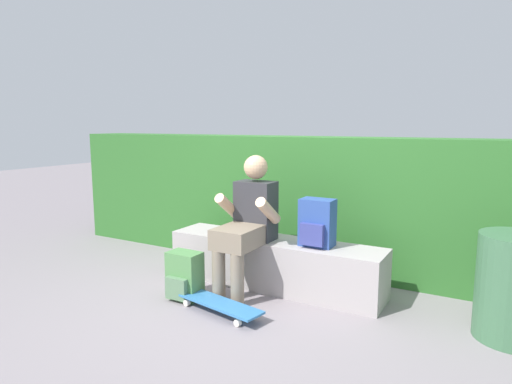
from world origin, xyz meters
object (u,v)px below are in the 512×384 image
bench_main (274,263)px  backpack_on_bench (317,223)px  skateboard_near_person (218,303)px  person_skater (248,220)px  backpack_on_ground (184,276)px

bench_main → backpack_on_bench: bearing=-1.3°
skateboard_near_person → backpack_on_bench: (0.53, 0.70, 0.56)m
skateboard_near_person → person_skater: bearing=93.0°
skateboard_near_person → bench_main: bearing=80.0°
skateboard_near_person → backpack_on_ground: bearing=166.3°
backpack_on_ground → person_skater: bearing=46.9°
bench_main → backpack_on_bench: 0.58m
bench_main → skateboard_near_person: (-0.13, -0.71, -0.14)m
person_skater → backpack_on_ground: bearing=-133.1°
skateboard_near_person → backpack_on_bench: 1.04m
bench_main → skateboard_near_person: bearing=-100.0°
backpack_on_bench → skateboard_near_person: bearing=-127.0°
backpack_on_bench → backpack_on_ground: 1.20m
bench_main → backpack_on_ground: bearing=-130.8°
person_skater → backpack_on_bench: (0.56, 0.20, -0.01)m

